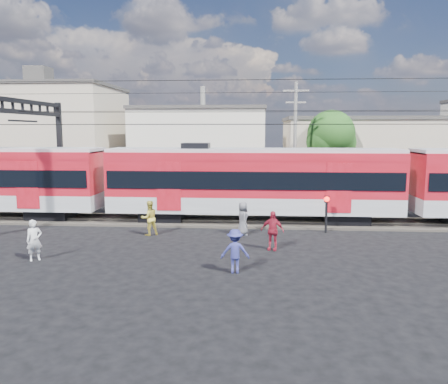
{
  "coord_description": "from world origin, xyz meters",
  "views": [
    {
      "loc": [
        3.3,
        -16.3,
        5.19
      ],
      "look_at": [
        1.72,
        5.0,
        2.15
      ],
      "focal_mm": 35.0,
      "sensor_mm": 36.0,
      "label": 1
    }
  ],
  "objects_px": {
    "pedestrian_a": "(34,240)",
    "pedestrian_c": "(235,251)",
    "commuter_train": "(257,180)",
    "crossing_signal": "(326,207)"
  },
  "relations": [
    {
      "from": "pedestrian_a",
      "to": "pedestrian_c",
      "type": "xyz_separation_m",
      "value": [
        8.09,
        -0.95,
        -0.01
      ]
    },
    {
      "from": "pedestrian_a",
      "to": "commuter_train",
      "type": "bearing_deg",
      "value": 5.6
    },
    {
      "from": "pedestrian_c",
      "to": "crossing_signal",
      "type": "distance_m",
      "value": 7.9
    },
    {
      "from": "pedestrian_a",
      "to": "pedestrian_c",
      "type": "bearing_deg",
      "value": -42.88
    },
    {
      "from": "pedestrian_a",
      "to": "crossing_signal",
      "type": "bearing_deg",
      "value": -11.67
    },
    {
      "from": "pedestrian_c",
      "to": "commuter_train",
      "type": "bearing_deg",
      "value": -98.46
    },
    {
      "from": "commuter_train",
      "to": "pedestrian_c",
      "type": "xyz_separation_m",
      "value": [
        -0.77,
        -8.87,
        -1.59
      ]
    },
    {
      "from": "pedestrian_c",
      "to": "crossing_signal",
      "type": "height_order",
      "value": "crossing_signal"
    },
    {
      "from": "pedestrian_a",
      "to": "pedestrian_c",
      "type": "height_order",
      "value": "pedestrian_a"
    },
    {
      "from": "crossing_signal",
      "to": "pedestrian_a",
      "type": "bearing_deg",
      "value": -155.49
    }
  ]
}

